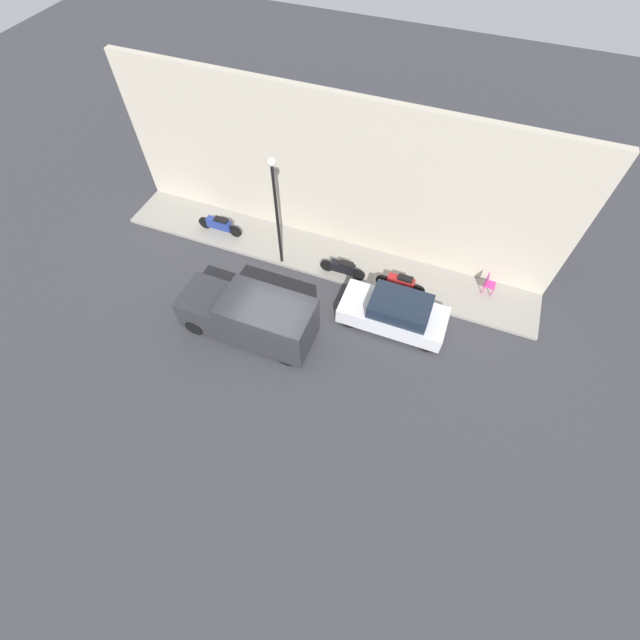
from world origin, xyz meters
TOP-DOWN VIEW (x-y plane):
  - ground_plane at (0.00, 0.00)m, footprint 60.00×60.00m
  - sidewalk at (4.83, 0.00)m, footprint 2.26×18.05m
  - building_facade at (6.11, 0.00)m, footprint 0.30×18.05m
  - parked_car at (2.56, -3.76)m, footprint 1.69×3.97m
  - delivery_van at (0.27, 1.08)m, footprint 1.83×4.94m
  - motorcycle_red at (4.13, -3.60)m, footprint 0.30×1.99m
  - motorcycle_black at (4.09, -1.19)m, footprint 0.30×1.92m
  - motorcycle_blue at (4.53, 4.73)m, footprint 0.30×2.09m
  - streetlamp at (3.91, 1.48)m, footprint 0.31×0.31m
  - cafe_chair at (5.31, -6.83)m, footprint 0.40×0.40m

SIDE VIEW (x-z plane):
  - ground_plane at x=0.00m, z-range 0.00..0.00m
  - sidewalk at x=4.83m, z-range 0.00..0.13m
  - motorcycle_black at x=4.09m, z-range 0.16..0.92m
  - motorcycle_blue at x=4.53m, z-range 0.16..0.97m
  - motorcycle_red at x=4.13m, z-range 0.16..0.99m
  - cafe_chair at x=5.31m, z-range 0.19..1.08m
  - parked_car at x=2.56m, z-range -0.03..1.38m
  - delivery_van at x=0.27m, z-range 0.02..2.03m
  - streetlamp at x=3.91m, z-range 0.73..5.67m
  - building_facade at x=6.11m, z-range 0.00..6.48m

